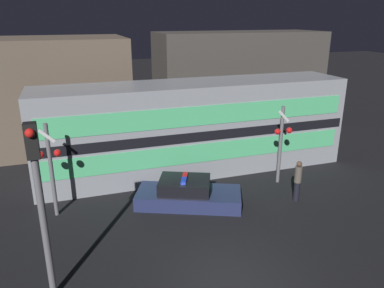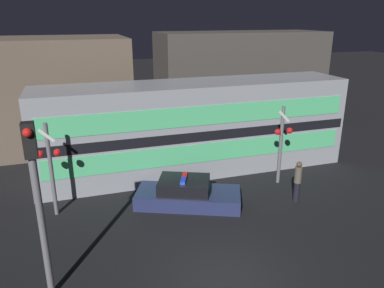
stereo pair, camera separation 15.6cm
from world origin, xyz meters
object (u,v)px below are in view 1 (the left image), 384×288
traffic_light_corner (40,197)px  police_car (188,194)px  pedestrian (298,181)px  crossing_signal_near (281,140)px  train (195,127)px

traffic_light_corner → police_car: bearing=36.8°
police_car → traffic_light_corner: size_ratio=0.92×
pedestrian → crossing_signal_near: (0.24, 1.83, 1.16)m
pedestrian → traffic_light_corner: traffic_light_corner is taller
crossing_signal_near → traffic_light_corner: bearing=-155.2°
train → police_car: bearing=-113.7°
crossing_signal_near → traffic_light_corner: size_ratio=0.73×
pedestrian → train: bearing=122.9°
train → police_car: (-1.50, -3.43, -1.77)m
police_car → train: bearing=89.8°
train → crossing_signal_near: (3.20, -2.74, -0.15)m
pedestrian → traffic_light_corner: (-9.67, -2.75, 2.14)m
train → pedestrian: size_ratio=8.51×
crossing_signal_near → pedestrian: bearing=-97.4°
traffic_light_corner → train: bearing=47.5°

